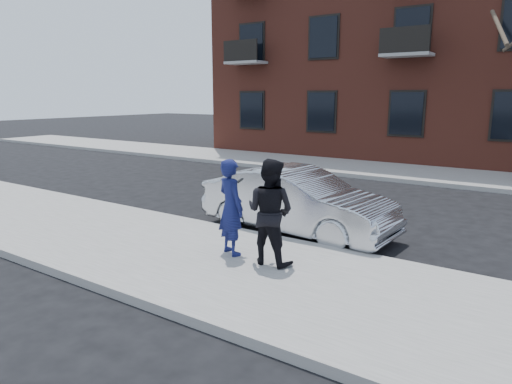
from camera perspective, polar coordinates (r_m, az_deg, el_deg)
The scene contains 9 objects.
ground at distance 8.63m, azimuth -8.04°, elevation -7.97°, with size 100.00×100.00×0.00m, color black.
near_sidewalk at distance 8.43m, azimuth -9.20°, elevation -7.95°, with size 50.00×3.50×0.15m, color gray.
near_curb at distance 9.75m, azimuth -1.96°, elevation -5.03°, with size 50.00×0.10×0.15m, color #999691.
far_sidewalk at distance 18.32m, azimuth 16.08°, elevation 2.57°, with size 50.00×3.50×0.15m, color gray.
far_curb at distance 16.64m, azimuth 14.16°, elevation 1.75°, with size 50.00×0.10×0.15m, color #999691.
apartment_building at distance 24.46m, azimuth 26.86°, elevation 18.35°, with size 24.30×10.30×12.30m.
silver_sedan at distance 9.81m, azimuth 5.16°, elevation -1.14°, with size 1.50×4.29×1.41m, color #B7BABF.
man_hoodie at distance 8.03m, azimuth -3.16°, elevation -1.90°, with size 0.73×0.62×1.71m.
man_peacoat at distance 7.57m, azimuth 1.77°, elevation -2.48°, with size 0.87×0.68×1.78m.
Camera 1 is at (5.46, -6.00, 2.93)m, focal length 32.00 mm.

